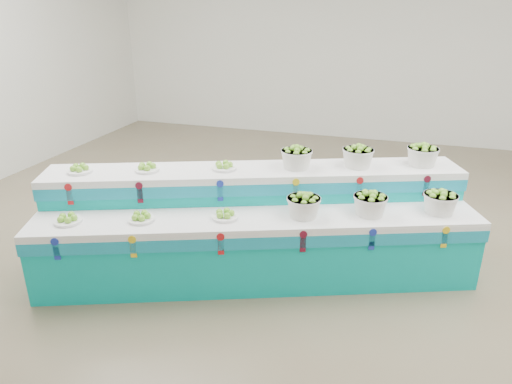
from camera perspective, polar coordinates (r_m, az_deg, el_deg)
ground at (r=5.29m, az=5.26°, el=-7.28°), size 10.00×10.00×0.00m
back_wall at (r=9.59m, az=12.56°, el=18.10°), size 10.00×0.00×10.00m
display_stand at (r=4.71m, az=0.00°, el=-4.06°), size 4.36×2.55×1.02m
plate_lower_left at (r=4.60m, az=-22.00°, el=-2.97°), size 0.32×0.32×0.09m
plate_lower_mid at (r=4.43m, az=-13.87°, el=-2.88°), size 0.32×0.32×0.09m
plate_lower_right at (r=4.36m, az=-3.84°, el=-2.69°), size 0.32×0.32×0.09m
basket_lower_left at (r=4.39m, az=5.83°, el=-1.60°), size 0.41×0.41×0.23m
basket_lower_mid at (r=4.53m, az=13.75°, el=-1.36°), size 0.41×0.41×0.23m
basket_lower_right at (r=4.77m, az=21.55°, el=-1.10°), size 0.41×0.41×0.23m
plate_upper_left at (r=4.96m, az=-20.74°, el=2.74°), size 0.32×0.32×0.09m
plate_upper_mid at (r=4.81m, az=-13.19°, el=3.02°), size 0.32×0.32×0.09m
plate_upper_right at (r=4.74m, az=-3.94°, el=3.29°), size 0.32×0.32×0.09m
basket_upper_left at (r=4.77m, az=4.97°, el=4.25°), size 0.41×0.41×0.23m
basket_upper_mid at (r=4.90m, az=12.32°, el=4.31°), size 0.41×0.41×0.23m
basket_upper_right at (r=5.13m, az=19.66°, el=4.30°), size 0.41×0.41×0.23m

